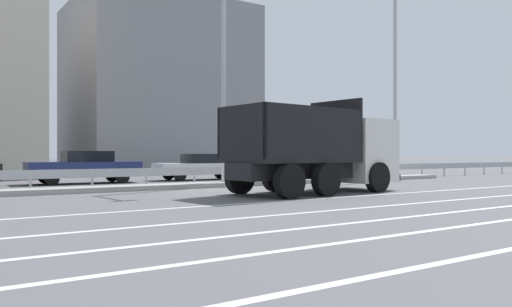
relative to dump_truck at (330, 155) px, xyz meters
The scene contains 13 objects.
ground_plane 3.88m from the dump_truck, 134.61° to the left, with size 320.00×320.00×0.00m, color #565659.
lane_strip_0 2.44m from the dump_truck, 115.39° to the right, with size 51.04×0.16×0.01m, color silver.
lane_strip_1 4.67m from the dump_truck, 101.44° to the right, with size 51.04×0.16×0.01m, color silver.
lane_strip_2 6.40m from the dump_truck, 98.17° to the right, with size 51.04×0.16×0.01m, color silver.
median_island 5.35m from the dump_truck, 119.51° to the left, with size 28.07×1.10×0.18m, color gray.
median_guardrail 6.08m from the dump_truck, 115.17° to the left, with size 51.04×0.09×0.78m.
dump_truck is the anchor object (origin of this frame).
median_road_sign 5.27m from the dump_truck, 59.57° to the left, with size 0.66×0.16×2.46m.
street_lamp_2 5.94m from the dump_truck, 109.78° to the left, with size 0.71×2.25×8.62m.
street_lamp_3 10.48m from the dump_truck, 26.37° to the left, with size 0.72×2.35×10.19m.
parked_car_3 11.45m from the dump_truck, 120.90° to the left, with size 4.90×1.97×1.47m.
parked_car_4 9.78m from the dump_truck, 89.90° to the left, with size 4.83×2.08×1.34m.
background_building_1 25.80m from the dump_truck, 80.75° to the left, with size 13.27×11.25×13.13m, color gray.
Camera 1 is at (-9.45, -15.72, 1.33)m, focal length 35.00 mm.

